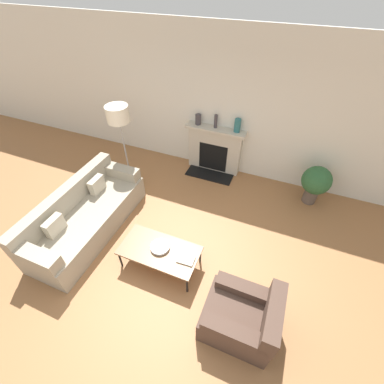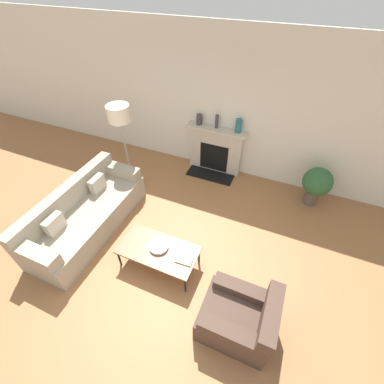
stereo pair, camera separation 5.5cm
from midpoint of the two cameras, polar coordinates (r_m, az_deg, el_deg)
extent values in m
plane|color=#99663D|center=(4.12, -7.01, -20.09)|extent=(18.00, 18.00, 0.00)
cube|color=silver|center=(5.34, 8.22, 18.03)|extent=(18.00, 0.06, 2.90)
cube|color=beige|center=(5.74, 4.76, 9.28)|extent=(1.15, 0.20, 0.99)
cube|color=black|center=(5.75, 4.41, 7.74)|extent=(0.63, 0.04, 0.64)
cube|color=black|center=(5.81, 3.60, 3.88)|extent=(1.04, 0.40, 0.02)
cube|color=beige|center=(5.45, 4.97, 13.70)|extent=(1.27, 0.28, 0.05)
cube|color=#9E937F|center=(4.88, -22.07, -5.84)|extent=(0.87, 2.29, 0.45)
cube|color=#9E937F|center=(4.82, -26.44, -1.22)|extent=(0.20, 2.29, 0.38)
cube|color=#9E937F|center=(4.29, -31.83, -12.12)|extent=(0.80, 0.22, 0.21)
cube|color=#9E937F|center=(5.19, -16.07, 4.41)|extent=(0.80, 0.22, 0.21)
cube|color=#C0B49C|center=(4.51, -28.53, -6.59)|extent=(0.12, 0.32, 0.28)
cube|color=#C0B49C|center=(4.96, -20.69, 1.50)|extent=(0.12, 0.32, 0.28)
cube|color=#4C382D|center=(3.71, 9.68, -26.03)|extent=(0.88, 0.74, 0.42)
cube|color=#4C382D|center=(3.37, 17.01, -25.02)|extent=(0.18, 0.74, 0.39)
cube|color=#4C382D|center=(3.58, 11.44, -20.41)|extent=(0.79, 0.18, 0.14)
cube|color=#4C382D|center=(3.35, 8.91, -28.49)|extent=(0.79, 0.18, 0.14)
cube|color=brown|center=(4.00, -7.64, -12.72)|extent=(1.20, 0.61, 0.03)
cylinder|color=black|center=(4.27, -16.01, -14.19)|extent=(0.03, 0.03, 0.35)
cylinder|color=black|center=(3.90, -1.54, -19.98)|extent=(0.03, 0.03, 0.35)
cylinder|color=black|center=(4.50, -12.23, -9.11)|extent=(0.03, 0.03, 0.35)
cylinder|color=black|center=(4.15, 1.45, -13.92)|extent=(0.03, 0.03, 0.35)
cylinder|color=silver|center=(4.00, -7.49, -12.18)|extent=(0.10, 0.10, 0.01)
cylinder|color=silver|center=(3.98, -7.52, -11.97)|extent=(0.29, 0.29, 0.04)
cube|color=#B2A893|center=(3.85, -1.79, -14.79)|extent=(0.25, 0.18, 0.02)
cylinder|color=gray|center=(5.84, -13.63, 2.86)|extent=(0.34, 0.34, 0.03)
cylinder|color=gray|center=(5.42, -14.85, 8.68)|extent=(0.03, 0.03, 1.40)
cylinder|color=silver|center=(5.03, -16.52, 16.31)|extent=(0.42, 0.42, 0.30)
cylinder|color=#3D383D|center=(5.52, 1.07, 15.84)|extent=(0.12, 0.12, 0.21)
cylinder|color=#3D383D|center=(5.40, 4.99, 15.39)|extent=(0.07, 0.07, 0.28)
cylinder|color=#28666B|center=(5.30, 9.76, 14.37)|extent=(0.13, 0.13, 0.27)
cylinder|color=brown|center=(5.58, 24.51, -0.71)|extent=(0.26, 0.26, 0.29)
sphere|color=#2D5B33|center=(5.34, 25.69, 2.35)|extent=(0.54, 0.54, 0.54)
camera|label=1|loc=(0.03, -90.34, -0.31)|focal=24.00mm
camera|label=2|loc=(0.03, 89.66, 0.31)|focal=24.00mm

